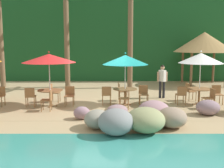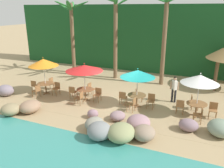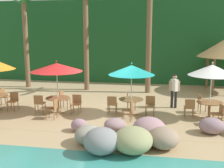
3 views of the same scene
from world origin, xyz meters
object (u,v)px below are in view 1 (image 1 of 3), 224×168
object	(u,v)px
chair_red_left	(31,96)
chair_white_inland	(190,90)
dining_table_white	(200,91)
waiter_in_white	(163,79)
chair_teal_right	(127,97)
chair_orange_seaward	(0,95)
umbrella_teal	(126,60)
chair_white_left	(182,94)
chair_teal_seaward	(144,93)
palm_tree_second	(66,13)
dining_table_red	(51,93)
umbrella_white	(201,58)
palapa_hut	(205,42)
palm_tree_third	(131,20)
chair_white_right	(210,97)
umbrella_red	(49,58)
chair_red_inland	(54,92)
chair_red_seaward	(70,95)
chair_teal_inland	(121,90)
dining_table_teal	(125,91)
palm_tree_nearest	(0,20)
chair_teal_left	(107,94)
chair_white_seaward	(217,93)
chair_red_right	(49,99)

from	to	relation	value
chair_red_left	chair_white_inland	xyz separation A→B (m)	(7.36, 1.36, 0.00)
dining_table_white	waiter_in_white	world-z (taller)	waiter_in_white
chair_teal_right	chair_orange_seaward	bearing A→B (deg)	174.24
umbrella_teal	chair_teal_right	size ratio (longest dim) A/B	2.74
chair_white_left	waiter_in_white	size ratio (longest dim) A/B	0.51
chair_teal_seaward	palm_tree_second	xyz separation A→B (m)	(-4.27, 4.89, 4.09)
waiter_in_white	dining_table_red	bearing A→B (deg)	-160.74
umbrella_white	palapa_hut	world-z (taller)	palapa_hut
chair_orange_seaward	palm_tree_second	bearing A→B (deg)	67.37
chair_white_left	palm_tree_third	distance (m)	6.45
chair_white_right	palm_tree_second	world-z (taller)	palm_tree_second
dining_table_white	chair_red_left	bearing A→B (deg)	-175.96
palapa_hut	chair_white_inland	bearing A→B (deg)	-114.31
chair_red_left	chair_white_inland	world-z (taller)	same
umbrella_red	chair_red_inland	world-z (taller)	umbrella_red
chair_red_seaward	umbrella_teal	xyz separation A→B (m)	(2.50, 0.24, 1.54)
umbrella_teal	chair_teal_seaward	xyz separation A→B (m)	(0.85, 0.08, -1.54)
chair_orange_seaward	chair_red_left	distance (m)	1.44
umbrella_red	umbrella_white	bearing A→B (deg)	3.16
chair_red_seaward	chair_teal_inland	distance (m)	2.58
dining_table_white	umbrella_white	bearing A→B (deg)	2.68
chair_red_seaward	chair_white_inland	world-z (taller)	same
chair_red_seaward	chair_teal_seaward	size ratio (longest dim) A/B	1.00
waiter_in_white	chair_teal_seaward	bearing A→B (deg)	-127.85
umbrella_red	dining_table_red	xyz separation A→B (m)	(0.00, -0.00, -1.53)
chair_red_seaward	chair_red_inland	xyz separation A→B (m)	(-0.89, 0.75, 0.00)
dining_table_teal	chair_white_inland	size ratio (longest dim) A/B	1.26
dining_table_red	umbrella_teal	distance (m)	3.66
chair_white_inland	palapa_hut	world-z (taller)	palapa_hut
chair_white_left	palm_tree_nearest	size ratio (longest dim) A/B	0.14
dining_table_red	waiter_in_white	distance (m)	5.63
umbrella_white	palm_tree_third	xyz separation A→B (m)	(-2.87, 4.79, 2.06)
umbrella_white	palm_tree_second	size ratio (longest dim) A/B	0.36
dining_table_white	chair_white_inland	xyz separation A→B (m)	(-0.21, 0.83, -0.10)
dining_table_red	umbrella_white	world-z (taller)	umbrella_white
chair_teal_seaward	chair_teal_left	distance (m)	1.71
chair_white_seaward	chair_teal_left	bearing A→B (deg)	-177.24
palapa_hut	dining_table_red	bearing A→B (deg)	-144.63
umbrella_red	chair_white_right	size ratio (longest dim) A/B	2.81
chair_teal_left	chair_white_seaward	size ratio (longest dim) A/B	1.00
chair_white_right	palm_tree_nearest	distance (m)	13.19
palapa_hut	chair_teal_inland	bearing A→B (deg)	-137.94
chair_red_left	chair_teal_seaward	size ratio (longest dim) A/B	1.00
umbrella_red	chair_red_inland	bearing A→B (deg)	92.63
chair_orange_seaward	chair_red_right	size ratio (longest dim) A/B	1.00
dining_table_teal	chair_teal_seaward	world-z (taller)	chair_teal_seaward
palm_tree_third	chair_white_right	bearing A→B (deg)	-61.26
chair_teal_seaward	palapa_hut	bearing A→B (deg)	51.63
chair_red_inland	palm_tree_third	size ratio (longest dim) A/B	0.13
chair_red_right	chair_teal_left	distance (m)	2.61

